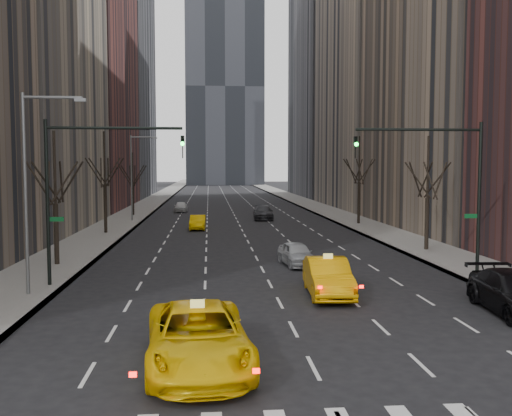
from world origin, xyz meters
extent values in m
plane|color=black|center=(0.00, 0.00, 0.00)|extent=(400.00, 400.00, 0.00)
cube|color=slate|center=(-12.25, 70.00, 0.07)|extent=(4.50, 320.00, 0.15)
cube|color=slate|center=(12.25, 70.00, 0.07)|extent=(4.50, 320.00, 0.15)
cube|color=brown|center=(-21.50, 66.00, 22.00)|extent=(14.00, 28.00, 44.00)
cube|color=slate|center=(-21.50, 96.00, 30.00)|extent=(14.00, 30.00, 60.00)
cube|color=tan|center=(21.50, 64.00, 25.00)|extent=(14.00, 28.00, 50.00)
cube|color=slate|center=(21.50, 95.00, 29.00)|extent=(14.00, 30.00, 58.00)
cylinder|color=black|center=(-12.00, 18.00, 1.93)|extent=(0.28, 0.28, 3.57)
cylinder|color=black|center=(-12.00, 18.00, 5.84)|extent=(0.16, 0.16, 4.25)
cylinder|color=black|center=(-11.85, 18.85, 4.95)|extent=(0.42, 1.80, 2.52)
cylinder|color=black|center=(-11.19, 18.29, 4.95)|extent=(1.74, 0.72, 2.52)
cylinder|color=black|center=(-11.34, 17.45, 4.95)|extent=(1.46, 1.25, 2.52)
cylinder|color=black|center=(-12.15, 17.15, 4.95)|extent=(0.42, 1.80, 2.52)
cylinder|color=black|center=(-12.81, 17.71, 4.95)|extent=(1.74, 0.72, 2.52)
cylinder|color=black|center=(-12.66, 18.55, 4.95)|extent=(1.46, 1.25, 2.52)
cylinder|color=black|center=(-12.00, 34.00, 2.15)|extent=(0.28, 0.28, 3.99)
cylinder|color=black|center=(-12.00, 34.00, 6.52)|extent=(0.16, 0.16, 4.75)
cylinder|color=black|center=(-11.85, 34.85, 5.37)|extent=(0.42, 1.80, 2.52)
cylinder|color=black|center=(-11.19, 34.29, 5.37)|extent=(1.74, 0.72, 2.52)
cylinder|color=black|center=(-11.34, 33.45, 5.37)|extent=(1.46, 1.25, 2.52)
cylinder|color=black|center=(-12.15, 33.15, 5.37)|extent=(0.42, 1.80, 2.52)
cylinder|color=black|center=(-12.81, 33.71, 5.37)|extent=(1.74, 0.72, 2.52)
cylinder|color=black|center=(-12.66, 34.55, 5.37)|extent=(1.46, 1.25, 2.52)
cylinder|color=black|center=(-12.00, 52.00, 1.83)|extent=(0.28, 0.28, 3.36)
cylinder|color=black|center=(-12.00, 52.00, 5.51)|extent=(0.16, 0.16, 4.00)
cylinder|color=black|center=(-11.85, 52.85, 4.74)|extent=(0.42, 1.80, 2.52)
cylinder|color=black|center=(-11.19, 52.29, 4.74)|extent=(1.74, 0.72, 2.52)
cylinder|color=black|center=(-11.34, 51.45, 4.74)|extent=(1.46, 1.25, 2.52)
cylinder|color=black|center=(-12.15, 51.15, 4.74)|extent=(0.42, 1.80, 2.52)
cylinder|color=black|center=(-12.81, 51.71, 4.74)|extent=(1.74, 0.72, 2.52)
cylinder|color=black|center=(-12.66, 52.55, 4.74)|extent=(1.46, 1.25, 2.52)
cylinder|color=black|center=(12.00, 22.00, 1.93)|extent=(0.28, 0.28, 3.57)
cylinder|color=black|center=(12.00, 22.00, 5.84)|extent=(0.16, 0.16, 4.25)
cylinder|color=black|center=(12.15, 22.85, 4.95)|extent=(0.42, 1.80, 2.52)
cylinder|color=black|center=(12.81, 22.29, 4.95)|extent=(1.74, 0.72, 2.52)
cylinder|color=black|center=(12.66, 21.45, 4.95)|extent=(1.46, 1.25, 2.52)
cylinder|color=black|center=(11.85, 21.15, 4.95)|extent=(0.42, 1.80, 2.52)
cylinder|color=black|center=(11.19, 21.71, 4.95)|extent=(1.74, 0.72, 2.52)
cylinder|color=black|center=(11.34, 22.55, 4.95)|extent=(1.46, 1.25, 2.52)
cylinder|color=black|center=(12.00, 40.00, 2.15)|extent=(0.28, 0.28, 3.99)
cylinder|color=black|center=(12.00, 40.00, 6.52)|extent=(0.16, 0.16, 4.75)
cylinder|color=black|center=(12.15, 40.85, 5.37)|extent=(0.42, 1.80, 2.52)
cylinder|color=black|center=(12.81, 40.29, 5.37)|extent=(1.74, 0.72, 2.52)
cylinder|color=black|center=(12.66, 39.45, 5.37)|extent=(1.46, 1.25, 2.52)
cylinder|color=black|center=(11.85, 39.15, 5.37)|extent=(0.42, 1.80, 2.52)
cylinder|color=black|center=(11.19, 39.71, 5.37)|extent=(1.74, 0.72, 2.52)
cylinder|color=black|center=(11.34, 40.55, 5.37)|extent=(1.46, 1.25, 2.52)
cylinder|color=black|center=(-10.80, 12.00, 4.15)|extent=(0.18, 0.18, 8.00)
cylinder|color=black|center=(-7.55, 12.00, 7.75)|extent=(6.50, 0.14, 0.14)
imported|color=black|center=(-4.30, 12.00, 6.85)|extent=(0.18, 0.22, 1.10)
sphere|color=#0CFF33|center=(-4.30, 11.82, 7.00)|extent=(0.20, 0.20, 0.20)
cube|color=#0C5926|center=(-10.40, 12.00, 3.35)|extent=(0.70, 0.04, 0.22)
cylinder|color=black|center=(10.80, 12.00, 4.15)|extent=(0.18, 0.18, 8.00)
cylinder|color=black|center=(7.55, 12.00, 7.75)|extent=(6.50, 0.14, 0.14)
imported|color=black|center=(4.30, 12.00, 6.85)|extent=(0.18, 0.22, 1.10)
sphere|color=#0CFF33|center=(4.30, 11.82, 7.00)|extent=(0.20, 0.20, 0.20)
cube|color=#0C5926|center=(10.40, 12.00, 3.35)|extent=(0.70, 0.04, 0.22)
cylinder|color=slate|center=(-11.20, 10.00, 4.65)|extent=(0.16, 0.16, 9.00)
cylinder|color=slate|center=(-9.90, 10.00, 8.95)|extent=(2.60, 0.14, 0.14)
cube|color=slate|center=(-8.70, 10.00, 8.85)|extent=(0.50, 0.22, 0.15)
cylinder|color=slate|center=(-11.20, 45.00, 4.65)|extent=(0.16, 0.16, 9.00)
cylinder|color=slate|center=(-9.90, 45.00, 8.95)|extent=(2.60, 0.14, 0.14)
cube|color=slate|center=(-8.70, 45.00, 8.85)|extent=(0.50, 0.22, 0.15)
imported|color=yellow|center=(-3.37, 0.39, 0.89)|extent=(3.42, 6.60, 1.78)
imported|color=#EDA005|center=(2.37, 9.24, 0.85)|extent=(2.10, 5.27, 1.71)
imported|color=#A0A3A8|center=(2.16, 17.18, 0.70)|extent=(2.12, 4.26, 1.39)
imported|color=#FFC205|center=(-4.09, 37.12, 0.67)|extent=(1.52, 4.07, 1.33)
imported|color=#292A2E|center=(2.95, 46.47, 0.76)|extent=(2.45, 5.37, 1.52)
imported|color=silver|center=(-6.66, 57.49, 0.67)|extent=(1.64, 3.96, 1.34)
camera|label=1|loc=(-3.02, -16.14, 5.93)|focal=40.00mm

